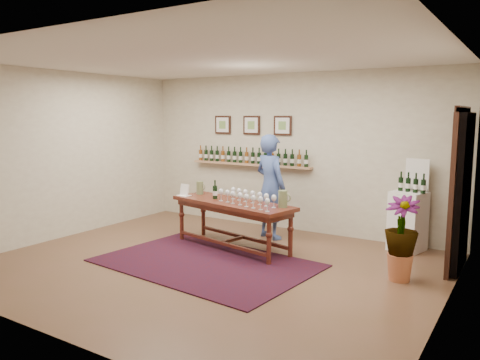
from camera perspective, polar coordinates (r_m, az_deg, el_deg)
The scene contains 14 objects.
ground at distance 6.61m, azimuth -3.77°, elevation -10.31°, with size 6.00×6.00×0.00m, color brown.
room_shell at distance 7.17m, azimuth 19.13°, elevation -0.10°, with size 6.00×6.00×6.00m.
rug at distance 6.68m, azimuth -4.21°, elevation -10.04°, with size 2.93×1.95×0.02m, color #460C0E.
tasting_table at distance 7.24m, azimuth -0.94°, elevation -3.48°, with size 2.20×1.09×0.75m.
table_glasses at distance 6.98m, azimuth 0.74°, elevation -2.15°, with size 1.43×0.33×0.20m, color silver, non-canonical shape.
table_bottles at distance 7.45m, azimuth -2.81°, elevation -1.11°, with size 0.28×0.16×0.31m, color black, non-canonical shape.
pitcher_left at distance 7.88m, azimuth -4.91°, elevation -0.95°, with size 0.14×0.14×0.22m, color #606B43, non-canonical shape.
pitcher_right at distance 6.76m, azimuth 5.25°, elevation -2.32°, with size 0.16×0.16×0.25m, color #606B43, non-canonical shape.
menu_card at distance 7.78m, azimuth -6.78°, elevation -1.19°, with size 0.21×0.15×0.19m, color silver.
display_pedestal at distance 7.63m, azimuth 19.77°, elevation -4.73°, with size 0.46×0.46×0.91m, color white.
pedestal_bottles at distance 7.49m, azimuth 20.23°, elevation -0.14°, with size 0.33×0.09×0.33m, color black, non-canonical shape.
info_sign at distance 7.64m, azimuth 20.80°, elevation 0.68°, with size 0.38×0.02×0.52m, color silver.
potted_plant at distance 6.20m, azimuth 19.03°, elevation -6.76°, with size 0.54×0.54×0.93m.
person at distance 7.85m, azimuth 3.73°, elevation -0.81°, with size 0.64×0.42×1.75m, color #3A508A.
Camera 1 is at (3.71, -5.07, 2.06)m, focal length 35.00 mm.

